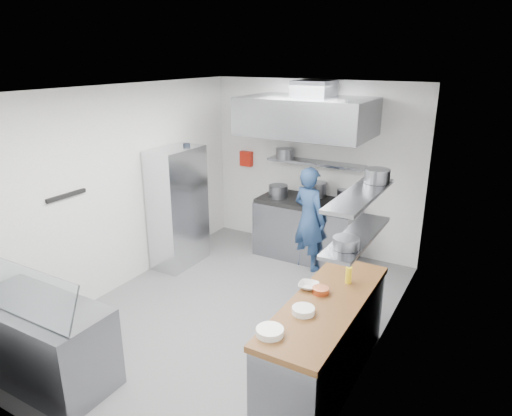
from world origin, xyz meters
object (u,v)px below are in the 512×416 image
Objects in this scene: wire_rack at (178,208)px; display_case at (43,342)px; chef at (309,219)px; gas_range at (307,230)px.

wire_rack is 1.23× the size of display_case.
chef is 2.01m from wire_rack.
wire_rack reaches higher than chef.
gas_range is 4.24m from display_case.
gas_range reaches higher than display_case.
chef is 3.94m from display_case.
gas_range is at bearing 75.26° from display_case.
chef is 0.87× the size of wire_rack.
chef is at bearing 71.09° from display_case.
wire_rack reaches higher than display_case.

